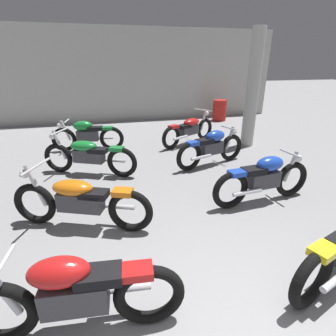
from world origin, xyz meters
TOP-DOWN VIEW (x-y plane):
  - back_wall at (0.00, 10.38)m, footprint 12.93×0.24m
  - support_pillar at (3.09, 5.85)m, footprint 0.36×0.36m
  - motorcycle_left_row_0 at (-1.49, 0.94)m, footprint 1.97×0.48m
  - motorcycle_left_row_1 at (-1.52, 2.69)m, footprint 2.04×1.03m
  - motorcycle_left_row_2 at (-1.43, 4.75)m, footprint 2.01×1.09m
  - motorcycle_left_row_3 at (-1.49, 6.50)m, footprint 1.96×0.53m
  - motorcycle_right_row_1 at (1.55, 2.70)m, footprint 1.97×0.52m
  - motorcycle_right_row_2 at (1.40, 4.60)m, footprint 1.92×0.74m
  - motorcycle_right_row_3 at (1.46, 6.43)m, footprint 1.95×1.18m
  - oil_drum at (3.81, 9.35)m, footprint 0.59×0.59m

SIDE VIEW (x-z plane):
  - oil_drum at x=3.81m, z-range 0.00..0.85m
  - motorcycle_left_row_1 at x=-1.52m, z-range -0.04..0.94m
  - motorcycle_left_row_2 at x=-1.43m, z-range -0.04..0.94m
  - motorcycle_right_row_3 at x=1.46m, z-range -0.04..0.94m
  - motorcycle_left_row_0 at x=-1.49m, z-range 0.02..0.90m
  - motorcycle_left_row_3 at x=-1.49m, z-range 0.02..0.90m
  - motorcycle_right_row_1 at x=1.55m, z-range 0.02..0.90m
  - motorcycle_right_row_2 at x=1.40m, z-range 0.02..0.90m
  - support_pillar at x=3.09m, z-range 0.00..3.20m
  - back_wall at x=0.00m, z-range 0.00..3.60m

